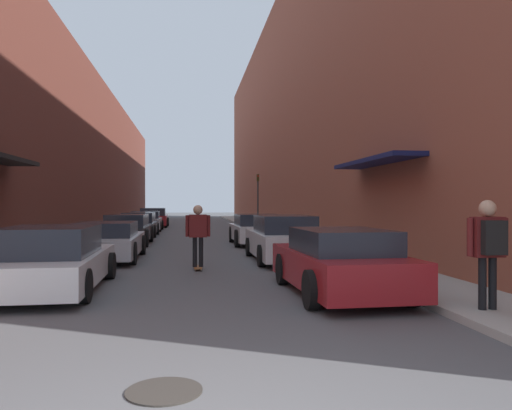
% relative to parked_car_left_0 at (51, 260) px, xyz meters
% --- Properties ---
extents(ground, '(131.58, 131.58, 0.00)m').
position_rel_parked_car_left_0_xyz_m(ground, '(2.78, 16.82, -0.60)').
color(ground, '#515154').
extents(curb_strip_left, '(1.80, 59.81, 0.12)m').
position_rel_parked_car_left_0_xyz_m(curb_strip_left, '(-1.85, 22.80, -0.54)').
color(curb_strip_left, '#A3A099').
rests_on(curb_strip_left, ground).
extents(curb_strip_right, '(1.80, 59.81, 0.12)m').
position_rel_parked_car_left_0_xyz_m(curb_strip_right, '(7.41, 22.80, -0.54)').
color(curb_strip_right, '#A3A099').
rests_on(curb_strip_right, ground).
extents(building_row_left, '(4.90, 59.81, 9.56)m').
position_rel_parked_car_left_0_xyz_m(building_row_left, '(-4.75, 22.80, 4.18)').
color(building_row_left, brown).
rests_on(building_row_left, ground).
extents(building_row_right, '(4.90, 59.81, 15.16)m').
position_rel_parked_car_left_0_xyz_m(building_row_right, '(10.31, 22.80, 6.97)').
color(building_row_right, brown).
rests_on(building_row_right, ground).
extents(parked_car_left_0, '(1.98, 4.57, 1.27)m').
position_rel_parked_car_left_0_xyz_m(parked_car_left_0, '(0.00, 0.00, 0.00)').
color(parked_car_left_0, silver).
rests_on(parked_car_left_0, ground).
extents(parked_car_left_1, '(2.03, 4.64, 1.15)m').
position_rel_parked_car_left_0_xyz_m(parked_car_left_1, '(0.19, 5.40, -0.03)').
color(parked_car_left_1, '#B7B7BC').
rests_on(parked_car_left_1, ground).
extents(parked_car_left_2, '(1.88, 4.36, 1.26)m').
position_rel_parked_car_left_0_xyz_m(parked_car_left_2, '(0.13, 11.04, 0.01)').
color(parked_car_left_2, '#232326').
rests_on(parked_car_left_2, ground).
extents(parked_car_left_3, '(1.87, 4.11, 1.23)m').
position_rel_parked_car_left_0_xyz_m(parked_car_left_3, '(0.09, 16.27, -0.01)').
color(parked_car_left_3, '#515459').
rests_on(parked_car_left_3, ground).
extents(parked_car_left_4, '(2.00, 4.02, 1.22)m').
position_rel_parked_car_left_0_xyz_m(parked_car_left_4, '(-0.01, 21.43, -0.01)').
color(parked_car_left_4, '#B7B7BC').
rests_on(parked_car_left_4, ground).
extents(parked_car_left_5, '(2.09, 4.36, 1.37)m').
position_rel_parked_car_left_0_xyz_m(parked_car_left_5, '(0.09, 26.45, 0.06)').
color(parked_car_left_5, maroon).
rests_on(parked_car_left_5, ground).
extents(parked_car_right_0, '(1.88, 4.15, 1.24)m').
position_rel_parked_car_left_0_xyz_m(parked_car_right_0, '(5.47, -1.10, 0.00)').
color(parked_car_right_0, maroon).
rests_on(parked_car_right_0, ground).
extents(parked_car_right_1, '(1.87, 4.53, 1.36)m').
position_rel_parked_car_left_0_xyz_m(parked_car_right_1, '(5.45, 4.47, 0.04)').
color(parked_car_right_1, silver).
rests_on(parked_car_right_1, ground).
extents(parked_car_right_2, '(2.08, 4.20, 1.27)m').
position_rel_parked_car_left_0_xyz_m(parked_car_right_2, '(5.47, 10.36, 0.02)').
color(parked_car_right_2, silver).
rests_on(parked_car_right_2, ground).
extents(skateboarder, '(0.64, 0.78, 1.67)m').
position_rel_parked_car_left_0_xyz_m(skateboarder, '(2.89, 2.79, 0.42)').
color(skateboarder, brown).
rests_on(skateboarder, ground).
extents(manhole_cover, '(0.70, 0.70, 0.02)m').
position_rel_parked_car_left_0_xyz_m(manhole_cover, '(2.45, -5.57, -0.59)').
color(manhole_cover, '#332D28').
rests_on(manhole_cover, ground).
extents(traffic_light, '(0.16, 0.22, 3.51)m').
position_rel_parked_car_left_0_xyz_m(traffic_light, '(7.15, 22.36, 1.68)').
color(traffic_light, '#2D2D2D').
rests_on(traffic_light, curb_strip_right).
extents(pedestrian, '(0.66, 0.36, 1.65)m').
position_rel_parked_car_left_0_xyz_m(pedestrian, '(7.12, -3.24, 0.55)').
color(pedestrian, black).
rests_on(pedestrian, curb_strip_right).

